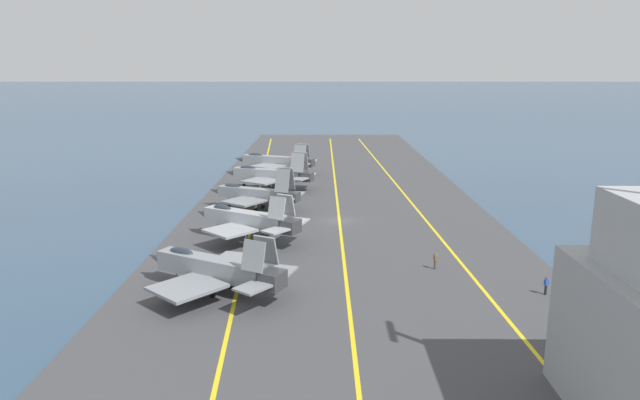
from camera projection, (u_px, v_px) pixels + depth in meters
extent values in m
plane|color=#334C66|center=(339.00, 223.00, 79.37)|extent=(2000.00, 2000.00, 0.00)
cube|color=#424244|center=(339.00, 222.00, 79.33)|extent=(214.04, 43.95, 0.40)
cube|color=yellow|center=(426.00, 221.00, 79.23)|extent=(192.53, 7.25, 0.01)
cube|color=yellow|center=(339.00, 221.00, 79.28)|extent=(192.64, 0.36, 0.01)
cube|color=yellow|center=(253.00, 220.00, 79.33)|extent=(192.30, 12.14, 0.01)
cube|color=gray|center=(211.00, 267.00, 53.63)|extent=(7.19, 11.16, 1.89)
cone|color=#5B5E60|center=(157.00, 256.00, 56.78)|extent=(2.63, 2.79, 1.80)
cube|color=#38383A|center=(272.00, 280.00, 50.41)|extent=(2.81, 2.70, 1.61)
ellipsoid|color=#232D38|center=(181.00, 252.00, 55.08)|extent=(2.26, 2.99, 1.04)
cube|color=gray|center=(187.00, 287.00, 50.37)|extent=(7.53, 7.50, 0.28)
cube|color=gray|center=(238.00, 263.00, 56.79)|extent=(6.67, 6.26, 0.28)
cube|color=gray|center=(253.00, 256.00, 49.63)|extent=(1.79, 2.35, 2.69)
cube|color=gray|center=(266.00, 250.00, 51.33)|extent=(1.79, 2.35, 2.69)
cube|color=gray|center=(253.00, 288.00, 48.62)|extent=(3.56, 3.47, 0.20)
cube|color=gray|center=(282.00, 271.00, 52.64)|extent=(3.35, 2.97, 0.20)
cylinder|color=#B2B2B7|center=(177.00, 276.00, 56.01)|extent=(0.16, 0.16, 1.41)
cylinder|color=black|center=(177.00, 280.00, 56.10)|extent=(0.48, 0.63, 0.60)
cylinder|color=#B2B2B7|center=(212.00, 291.00, 52.31)|extent=(0.16, 0.16, 1.41)
cylinder|color=black|center=(212.00, 295.00, 52.40)|extent=(0.48, 0.63, 0.60)
cylinder|color=#B2B2B7|center=(230.00, 281.00, 54.59)|extent=(0.16, 0.16, 1.41)
cylinder|color=black|center=(230.00, 285.00, 54.68)|extent=(0.48, 0.63, 0.60)
cube|color=#9EA3A8|center=(244.00, 219.00, 69.45)|extent=(7.24, 10.68, 1.86)
cone|color=#5B5E60|center=(204.00, 212.00, 72.66)|extent=(2.60, 2.73, 1.77)
cube|color=#38383A|center=(290.00, 226.00, 66.17)|extent=(2.77, 2.65, 1.58)
ellipsoid|color=#232D38|center=(222.00, 208.00, 70.93)|extent=(2.26, 2.88, 1.02)
cube|color=#9EA3A8|center=(230.00, 230.00, 66.63)|extent=(6.78, 6.78, 0.28)
cube|color=#9EA3A8|center=(263.00, 218.00, 72.17)|extent=(5.88, 5.98, 0.28)
cube|color=#9EA3A8|center=(277.00, 208.00, 65.44)|extent=(1.78, 2.26, 2.59)
cube|color=#9EA3A8|center=(286.00, 205.00, 67.09)|extent=(1.78, 2.26, 2.59)
cube|color=#9EA3A8|center=(276.00, 230.00, 64.43)|extent=(3.51, 3.43, 0.20)
cube|color=#9EA3A8|center=(298.00, 221.00, 68.35)|extent=(3.36, 2.96, 0.20)
cylinder|color=#B2B2B7|center=(218.00, 229.00, 71.92)|extent=(0.16, 0.16, 1.82)
cylinder|color=black|center=(219.00, 233.00, 72.05)|extent=(0.49, 0.63, 0.60)
cylinder|color=#B2B2B7|center=(246.00, 237.00, 68.21)|extent=(0.16, 0.16, 1.82)
cylinder|color=black|center=(246.00, 242.00, 68.34)|extent=(0.49, 0.63, 0.60)
cylinder|color=#B2B2B7|center=(259.00, 232.00, 70.40)|extent=(0.16, 0.16, 1.82)
cylinder|color=black|center=(259.00, 237.00, 70.54)|extent=(0.49, 0.63, 0.60)
cube|color=gray|center=(252.00, 193.00, 84.98)|extent=(5.67, 10.90, 1.59)
cone|color=#5B5E60|center=(215.00, 190.00, 87.39)|extent=(2.19, 2.52, 1.51)
cube|color=#38383A|center=(293.00, 197.00, 82.52)|extent=(2.37, 2.36, 1.35)
ellipsoid|color=#232D38|center=(233.00, 187.00, 86.07)|extent=(1.83, 2.84, 0.87)
cube|color=gray|center=(244.00, 201.00, 82.10)|extent=(6.68, 6.69, 0.28)
cube|color=gray|center=(265.00, 193.00, 87.82)|extent=(5.39, 5.44, 0.28)
cube|color=gray|center=(282.00, 181.00, 81.66)|extent=(1.74, 2.33, 3.34)
cube|color=gray|center=(287.00, 179.00, 83.17)|extent=(1.74, 2.33, 3.34)
cube|color=gray|center=(283.00, 200.00, 80.72)|extent=(3.49, 3.27, 0.20)
cube|color=gray|center=(296.00, 194.00, 84.67)|extent=(3.18, 2.65, 0.20)
cylinder|color=#B2B2B7|center=(229.00, 202.00, 86.89)|extent=(0.16, 0.16, 1.70)
cylinder|color=black|center=(229.00, 205.00, 87.01)|extent=(0.43, 0.64, 0.60)
cylinder|color=#B2B2B7|center=(256.00, 206.00, 83.93)|extent=(0.16, 0.16, 1.70)
cylinder|color=black|center=(256.00, 210.00, 84.05)|extent=(0.43, 0.64, 0.60)
cylinder|color=#B2B2B7|center=(263.00, 203.00, 85.93)|extent=(0.16, 0.16, 1.70)
cylinder|color=black|center=(263.00, 207.00, 86.06)|extent=(0.43, 0.64, 0.60)
cube|color=gray|center=(267.00, 174.00, 100.01)|extent=(5.69, 12.32, 1.78)
cone|color=#5B5E60|center=(231.00, 172.00, 102.30)|extent=(2.36, 2.77, 1.69)
cube|color=#38383A|center=(307.00, 177.00, 97.66)|extent=(2.59, 2.56, 1.51)
ellipsoid|color=#232D38|center=(248.00, 168.00, 101.02)|extent=(1.90, 3.17, 0.98)
cube|color=gray|center=(262.00, 181.00, 96.93)|extent=(7.01, 7.15, 0.28)
cube|color=gray|center=(277.00, 174.00, 103.07)|extent=(5.32, 5.76, 0.28)
cube|color=gray|center=(297.00, 163.00, 96.66)|extent=(1.69, 2.54, 3.21)
cube|color=gray|center=(301.00, 161.00, 98.38)|extent=(1.69, 2.54, 3.21)
cube|color=gray|center=(299.00, 179.00, 95.71)|extent=(3.58, 3.41, 0.20)
cube|color=gray|center=(309.00, 174.00, 99.93)|extent=(3.13, 2.75, 0.20)
cylinder|color=#B2B2B7|center=(244.00, 182.00, 101.86)|extent=(0.16, 0.16, 1.70)
cylinder|color=black|center=(244.00, 185.00, 101.98)|extent=(0.40, 0.64, 0.60)
cylinder|color=#B2B2B7|center=(271.00, 186.00, 98.85)|extent=(0.16, 0.16, 1.70)
cylinder|color=black|center=(271.00, 189.00, 98.97)|extent=(0.40, 0.64, 0.60)
cylinder|color=#B2B2B7|center=(277.00, 183.00, 101.14)|extent=(0.16, 0.16, 1.70)
cylinder|color=black|center=(277.00, 186.00, 101.26)|extent=(0.40, 0.64, 0.60)
cube|color=gray|center=(273.00, 161.00, 114.92)|extent=(6.09, 12.72, 1.84)
cone|color=#5B5E60|center=(240.00, 159.00, 117.42)|extent=(2.47, 2.88, 1.75)
cube|color=#38383A|center=(308.00, 163.00, 112.37)|extent=(2.70, 2.68, 1.57)
ellipsoid|color=#232D38|center=(256.00, 155.00, 116.03)|extent=(2.01, 3.28, 1.01)
cube|color=gray|center=(268.00, 166.00, 111.91)|extent=(7.01, 7.24, 0.28)
cube|color=gray|center=(282.00, 161.00, 117.91)|extent=(5.25, 6.01, 0.28)
cube|color=gray|center=(300.00, 152.00, 111.44)|extent=(1.62, 2.57, 2.66)
cube|color=gray|center=(304.00, 150.00, 113.21)|extent=(1.62, 2.57, 2.66)
cube|color=gray|center=(302.00, 164.00, 110.42)|extent=(3.64, 3.50, 0.20)
cube|color=gray|center=(310.00, 161.00, 114.67)|extent=(3.17, 2.87, 0.20)
cylinder|color=#B2B2B7|center=(252.00, 168.00, 116.91)|extent=(0.16, 0.16, 1.67)
cylinder|color=black|center=(252.00, 170.00, 117.03)|extent=(0.41, 0.64, 0.60)
cylinder|color=#B2B2B7|center=(277.00, 171.00, 113.70)|extent=(0.16, 0.16, 1.67)
cylinder|color=black|center=(277.00, 173.00, 113.82)|extent=(0.41, 0.64, 0.60)
cylinder|color=#B2B2B7|center=(282.00, 169.00, 116.06)|extent=(0.16, 0.16, 1.67)
cylinder|color=black|center=(282.00, 171.00, 116.18)|extent=(0.41, 0.64, 0.60)
cylinder|color=#4C473D|center=(435.00, 265.00, 59.96)|extent=(0.24, 0.24, 0.94)
cube|color=brown|center=(435.00, 258.00, 59.80)|extent=(0.43, 0.35, 0.56)
sphere|color=tan|center=(436.00, 254.00, 59.70)|extent=(0.22, 0.22, 0.22)
sphere|color=brown|center=(436.00, 254.00, 59.69)|extent=(0.24, 0.24, 0.24)
cylinder|color=#232328|center=(546.00, 290.00, 53.13)|extent=(0.24, 0.24, 0.94)
cube|color=#284CB2|center=(546.00, 282.00, 52.97)|extent=(0.40, 0.45, 0.55)
sphere|color=#9E7051|center=(547.00, 278.00, 52.88)|extent=(0.22, 0.22, 0.22)
sphere|color=#284CB2|center=(547.00, 278.00, 52.86)|extent=(0.24, 0.24, 0.24)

